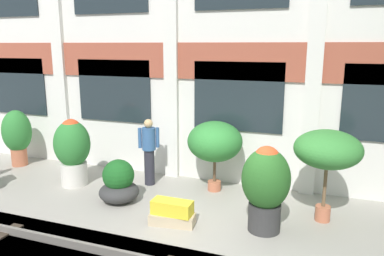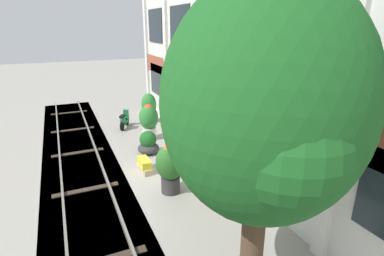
{
  "view_description": "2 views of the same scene",
  "coord_description": "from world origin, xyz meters",
  "px_view_note": "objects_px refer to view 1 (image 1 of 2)",
  "views": [
    {
      "loc": [
        2.09,
        -6.44,
        3.5
      ],
      "look_at": [
        -0.6,
        0.88,
        1.76
      ],
      "focal_mm": 35.0,
      "sensor_mm": 36.0,
      "label": 1
    },
    {
      "loc": [
        9.26,
        -2.66,
        5.18
      ],
      "look_at": [
        0.83,
        1.14,
        2.0
      ],
      "focal_mm": 28.0,
      "sensor_mm": 36.0,
      "label": 2
    }
  ],
  "objects_px": {
    "potted_plant_square_trough": "(172,213)",
    "potted_plant_tall_urn": "(215,142)",
    "resident_by_doorway": "(149,150)",
    "potted_plant_glazed_jar": "(266,183)",
    "potted_plant_fluted_column": "(72,148)",
    "potted_plant_wide_bowl": "(119,184)",
    "potted_plant_low_pan": "(328,151)",
    "potted_plant_ribbed_drum": "(17,134)"
  },
  "relations": [
    {
      "from": "potted_plant_square_trough",
      "to": "potted_plant_tall_urn",
      "type": "height_order",
      "value": "potted_plant_tall_urn"
    },
    {
      "from": "resident_by_doorway",
      "to": "potted_plant_glazed_jar",
      "type": "bearing_deg",
      "value": 37.67
    },
    {
      "from": "potted_plant_fluted_column",
      "to": "resident_by_doorway",
      "type": "relative_size",
      "value": 1.0
    },
    {
      "from": "potted_plant_glazed_jar",
      "to": "resident_by_doorway",
      "type": "distance_m",
      "value": 3.47
    },
    {
      "from": "potted_plant_fluted_column",
      "to": "potted_plant_glazed_jar",
      "type": "distance_m",
      "value": 5.01
    },
    {
      "from": "potted_plant_square_trough",
      "to": "potted_plant_wide_bowl",
      "type": "bearing_deg",
      "value": 158.69
    },
    {
      "from": "potted_plant_low_pan",
      "to": "potted_plant_tall_urn",
      "type": "bearing_deg",
      "value": 162.55
    },
    {
      "from": "potted_plant_ribbed_drum",
      "to": "potted_plant_wide_bowl",
      "type": "bearing_deg",
      "value": -17.18
    },
    {
      "from": "potted_plant_fluted_column",
      "to": "potted_plant_square_trough",
      "type": "xyz_separation_m",
      "value": [
        3.2,
        -1.14,
        -0.73
      ]
    },
    {
      "from": "potted_plant_wide_bowl",
      "to": "potted_plant_glazed_jar",
      "type": "relative_size",
      "value": 0.59
    },
    {
      "from": "potted_plant_glazed_jar",
      "to": "potted_plant_tall_urn",
      "type": "xyz_separation_m",
      "value": [
        -1.49,
        1.62,
        0.26
      ]
    },
    {
      "from": "potted_plant_low_pan",
      "to": "potted_plant_tall_urn",
      "type": "xyz_separation_m",
      "value": [
        -2.54,
        0.8,
        -0.25
      ]
    },
    {
      "from": "potted_plant_ribbed_drum",
      "to": "potted_plant_glazed_jar",
      "type": "relative_size",
      "value": 0.99
    },
    {
      "from": "potted_plant_fluted_column",
      "to": "potted_plant_low_pan",
      "type": "xyz_separation_m",
      "value": [
        6.0,
        0.07,
        0.51
      ]
    },
    {
      "from": "potted_plant_wide_bowl",
      "to": "potted_plant_fluted_column",
      "type": "xyz_separation_m",
      "value": [
        -1.63,
        0.53,
        0.54
      ]
    },
    {
      "from": "potted_plant_fluted_column",
      "to": "potted_plant_glazed_jar",
      "type": "relative_size",
      "value": 1.02
    },
    {
      "from": "potted_plant_ribbed_drum",
      "to": "resident_by_doorway",
      "type": "height_order",
      "value": "resident_by_doorway"
    },
    {
      "from": "potted_plant_square_trough",
      "to": "potted_plant_tall_urn",
      "type": "distance_m",
      "value": 2.25
    },
    {
      "from": "potted_plant_ribbed_drum",
      "to": "potted_plant_glazed_jar",
      "type": "height_order",
      "value": "potted_plant_glazed_jar"
    },
    {
      "from": "potted_plant_square_trough",
      "to": "potted_plant_low_pan",
      "type": "height_order",
      "value": "potted_plant_low_pan"
    },
    {
      "from": "potted_plant_wide_bowl",
      "to": "potted_plant_ribbed_drum",
      "type": "height_order",
      "value": "potted_plant_ribbed_drum"
    },
    {
      "from": "potted_plant_square_trough",
      "to": "potted_plant_low_pan",
      "type": "distance_m",
      "value": 3.29
    },
    {
      "from": "potted_plant_fluted_column",
      "to": "potted_plant_ribbed_drum",
      "type": "xyz_separation_m",
      "value": [
        -2.53,
        0.76,
        -0.01
      ]
    },
    {
      "from": "potted_plant_fluted_column",
      "to": "potted_plant_wide_bowl",
      "type": "bearing_deg",
      "value": -18.02
    },
    {
      "from": "potted_plant_wide_bowl",
      "to": "potted_plant_low_pan",
      "type": "height_order",
      "value": "potted_plant_low_pan"
    },
    {
      "from": "potted_plant_low_pan",
      "to": "resident_by_doorway",
      "type": "relative_size",
      "value": 1.11
    },
    {
      "from": "resident_by_doorway",
      "to": "potted_plant_low_pan",
      "type": "bearing_deg",
      "value": 53.84
    },
    {
      "from": "potted_plant_low_pan",
      "to": "resident_by_doorway",
      "type": "xyz_separation_m",
      "value": [
        -4.21,
        0.62,
        -0.56
      ]
    },
    {
      "from": "potted_plant_square_trough",
      "to": "potted_plant_tall_urn",
      "type": "bearing_deg",
      "value": 82.52
    },
    {
      "from": "potted_plant_fluted_column",
      "to": "resident_by_doorway",
      "type": "distance_m",
      "value": 1.92
    },
    {
      "from": "potted_plant_fluted_column",
      "to": "potted_plant_tall_urn",
      "type": "xyz_separation_m",
      "value": [
        3.47,
        0.86,
        0.26
      ]
    },
    {
      "from": "potted_plant_wide_bowl",
      "to": "resident_by_doorway",
      "type": "distance_m",
      "value": 1.32
    },
    {
      "from": "potted_plant_wide_bowl",
      "to": "resident_by_doorway",
      "type": "bearing_deg",
      "value": 82.13
    },
    {
      "from": "potted_plant_square_trough",
      "to": "resident_by_doorway",
      "type": "height_order",
      "value": "resident_by_doorway"
    },
    {
      "from": "potted_plant_square_trough",
      "to": "potted_plant_glazed_jar",
      "type": "bearing_deg",
      "value": 12.46
    },
    {
      "from": "resident_by_doorway",
      "to": "potted_plant_ribbed_drum",
      "type": "bearing_deg",
      "value": -118.74
    },
    {
      "from": "potted_plant_square_trough",
      "to": "resident_by_doorway",
      "type": "xyz_separation_m",
      "value": [
        -1.41,
        1.83,
        0.68
      ]
    },
    {
      "from": "potted_plant_ribbed_drum",
      "to": "resident_by_doorway",
      "type": "relative_size",
      "value": 0.97
    },
    {
      "from": "potted_plant_square_trough",
      "to": "potted_plant_tall_urn",
      "type": "xyz_separation_m",
      "value": [
        0.26,
        2.01,
        0.99
      ]
    },
    {
      "from": "potted_plant_ribbed_drum",
      "to": "potted_plant_square_trough",
      "type": "bearing_deg",
      "value": -18.34
    },
    {
      "from": "potted_plant_square_trough",
      "to": "potted_plant_fluted_column",
      "type": "bearing_deg",
      "value": 160.34
    },
    {
      "from": "potted_plant_wide_bowl",
      "to": "potted_plant_square_trough",
      "type": "height_order",
      "value": "potted_plant_wide_bowl"
    }
  ]
}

